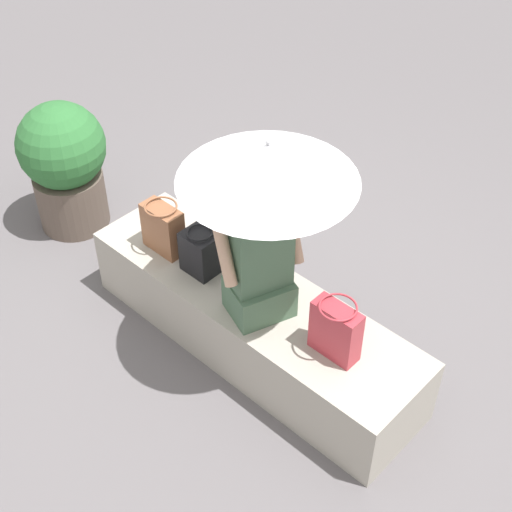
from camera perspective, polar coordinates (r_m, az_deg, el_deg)
ground_plane at (r=4.67m, az=-0.24°, el=-6.96°), size 14.00×14.00×0.00m
stone_bench at (r=4.50m, az=-0.25°, el=-5.00°), size 2.23×0.61×0.47m
person_seated at (r=3.97m, az=0.28°, el=-0.23°), size 0.38×0.51×0.90m
parasol at (r=3.67m, az=0.93°, el=7.17°), size 0.94×0.94×1.10m
handbag_black at (r=3.91m, az=6.14°, el=-5.69°), size 0.27×0.20×0.35m
tote_bag_canvas at (r=4.55m, az=-7.17°, el=2.14°), size 0.27×0.20×0.34m
shoulder_bag_spare at (r=4.40m, az=-4.24°, el=0.34°), size 0.21×0.18×0.30m
planter_near at (r=5.43m, az=-14.53°, el=6.95°), size 0.62×0.62×0.98m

